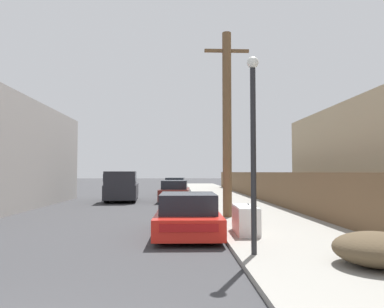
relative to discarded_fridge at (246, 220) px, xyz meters
name	(u,v)px	position (x,y,z in m)	size (l,w,h in m)	color
sidewalk_curb	(225,198)	(1.40, 15.54, -0.45)	(4.20, 63.00, 0.12)	gray
discarded_fridge	(246,220)	(0.00, 0.00, 0.00)	(0.64, 1.64, 0.81)	silver
parked_sports_car_red	(188,216)	(-1.67, 0.55, 0.06)	(1.93, 4.62, 1.26)	red
car_parked_mid	(175,192)	(-2.14, 13.10, 0.12)	(2.01, 4.29, 1.36)	#5B1E19
car_parked_far	(175,187)	(-2.15, 20.46, 0.15)	(1.96, 4.56, 1.42)	gray
pickup_truck	(122,187)	(-5.57, 13.46, 0.45)	(2.36, 5.49, 1.93)	#232328
utility_pole	(227,122)	(0.00, 3.97, 3.39)	(1.80, 0.36, 7.41)	brown
street_lamp	(253,137)	(-0.33, -2.79, 2.14)	(0.26, 0.26, 4.32)	#232326
brush_pile	(377,249)	(1.79, -3.86, -0.07)	(1.61, 1.68, 0.63)	brown
wooden_fence	(263,186)	(3.35, 12.38, 0.49)	(0.08, 43.51, 1.76)	brown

